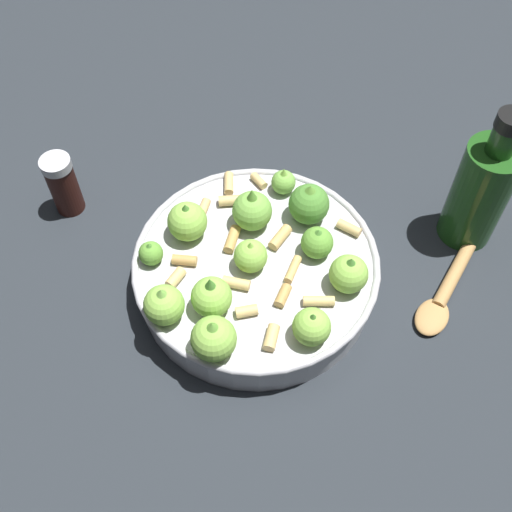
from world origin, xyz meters
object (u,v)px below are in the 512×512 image
object	(u,v)px
pepper_shaker	(63,185)
wooden_spoon	(459,264)
cooking_pan	(255,269)
olive_oil_bottle	(481,190)

from	to	relation	value
pepper_shaker	wooden_spoon	world-z (taller)	pepper_shaker
pepper_shaker	cooking_pan	bearing A→B (deg)	-163.05
cooking_pan	pepper_shaker	xyz separation A→B (m)	(0.25, 0.08, 0.01)
olive_oil_bottle	wooden_spoon	size ratio (longest dim) A/B	0.77
olive_oil_bottle	wooden_spoon	bearing A→B (deg)	117.35
olive_oil_bottle	wooden_spoon	distance (m)	0.09
pepper_shaker	olive_oil_bottle	world-z (taller)	olive_oil_bottle
cooking_pan	pepper_shaker	bearing A→B (deg)	16.95
pepper_shaker	wooden_spoon	xyz separation A→B (m)	(-0.41, -0.27, -0.04)
pepper_shaker	olive_oil_bottle	size ratio (longest dim) A/B	0.45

